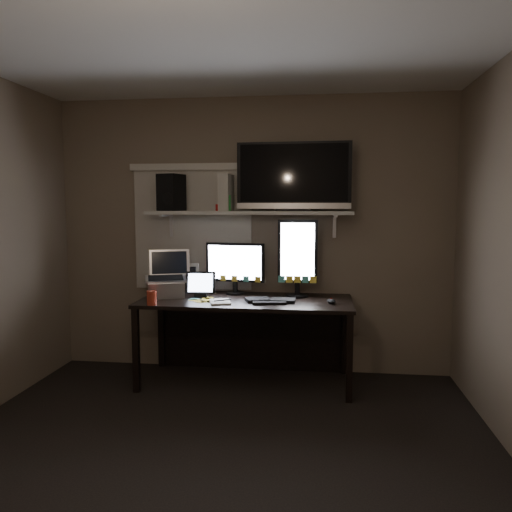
% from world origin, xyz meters
% --- Properties ---
extents(floor, '(3.60, 3.60, 0.00)m').
position_xyz_m(floor, '(0.00, 0.00, 0.00)').
color(floor, black).
rests_on(floor, ground).
extents(ceiling, '(3.60, 3.60, 0.00)m').
position_xyz_m(ceiling, '(0.00, 0.00, 2.50)').
color(ceiling, silver).
rests_on(ceiling, back_wall).
extents(back_wall, '(3.60, 0.00, 3.60)m').
position_xyz_m(back_wall, '(0.00, 1.80, 1.25)').
color(back_wall, '#6C5C4D').
rests_on(back_wall, floor).
extents(window_blinds, '(1.10, 0.02, 1.10)m').
position_xyz_m(window_blinds, '(-0.55, 1.79, 1.30)').
color(window_blinds, beige).
rests_on(window_blinds, back_wall).
extents(desk, '(1.80, 0.75, 0.73)m').
position_xyz_m(desk, '(0.00, 1.55, 0.55)').
color(desk, black).
rests_on(desk, floor).
extents(wall_shelf, '(1.80, 0.35, 0.03)m').
position_xyz_m(wall_shelf, '(0.00, 1.62, 1.46)').
color(wall_shelf, beige).
rests_on(wall_shelf, back_wall).
extents(monitor_landscape, '(0.54, 0.13, 0.47)m').
position_xyz_m(monitor_landscape, '(-0.13, 1.67, 0.97)').
color(monitor_landscape, black).
rests_on(monitor_landscape, desk).
extents(monitor_portrait, '(0.35, 0.07, 0.69)m').
position_xyz_m(monitor_portrait, '(0.43, 1.61, 1.08)').
color(monitor_portrait, black).
rests_on(monitor_portrait, desk).
extents(keyboard, '(0.44, 0.23, 0.03)m').
position_xyz_m(keyboard, '(0.22, 1.35, 0.74)').
color(keyboard, black).
rests_on(keyboard, desk).
extents(mouse, '(0.10, 0.12, 0.04)m').
position_xyz_m(mouse, '(0.72, 1.33, 0.75)').
color(mouse, black).
rests_on(mouse, desk).
extents(notepad, '(0.22, 0.27, 0.01)m').
position_xyz_m(notepad, '(-0.19, 1.26, 0.74)').
color(notepad, beige).
rests_on(notepad, desk).
extents(tablet, '(0.26, 0.13, 0.22)m').
position_xyz_m(tablet, '(-0.41, 1.49, 0.84)').
color(tablet, black).
rests_on(tablet, desk).
extents(file_sorter, '(0.21, 0.10, 0.26)m').
position_xyz_m(file_sorter, '(-0.60, 1.69, 0.86)').
color(file_sorter, black).
rests_on(file_sorter, desk).
extents(laptop, '(0.43, 0.39, 0.40)m').
position_xyz_m(laptop, '(-0.71, 1.45, 0.93)').
color(laptop, silver).
rests_on(laptop, desk).
extents(cup, '(0.08, 0.08, 0.12)m').
position_xyz_m(cup, '(-0.72, 1.10, 0.79)').
color(cup, '#9C2D1C').
rests_on(cup, desk).
extents(sticky_notes, '(0.37, 0.31, 0.00)m').
position_xyz_m(sticky_notes, '(-0.35, 1.35, 0.73)').
color(sticky_notes, yellow).
rests_on(sticky_notes, desk).
extents(tv, '(0.99, 0.21, 0.59)m').
position_xyz_m(tv, '(0.39, 1.63, 1.78)').
color(tv, black).
rests_on(tv, wall_shelf).
extents(game_console, '(0.10, 0.27, 0.32)m').
position_xyz_m(game_console, '(-0.20, 1.62, 1.64)').
color(game_console, beige).
rests_on(game_console, wall_shelf).
extents(speaker, '(0.23, 0.26, 0.33)m').
position_xyz_m(speaker, '(-0.70, 1.63, 1.64)').
color(speaker, black).
rests_on(speaker, wall_shelf).
extents(bottles, '(0.22, 0.06, 0.14)m').
position_xyz_m(bottles, '(-0.22, 1.56, 1.55)').
color(bottles, '#A50F0C').
rests_on(bottles, wall_shelf).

